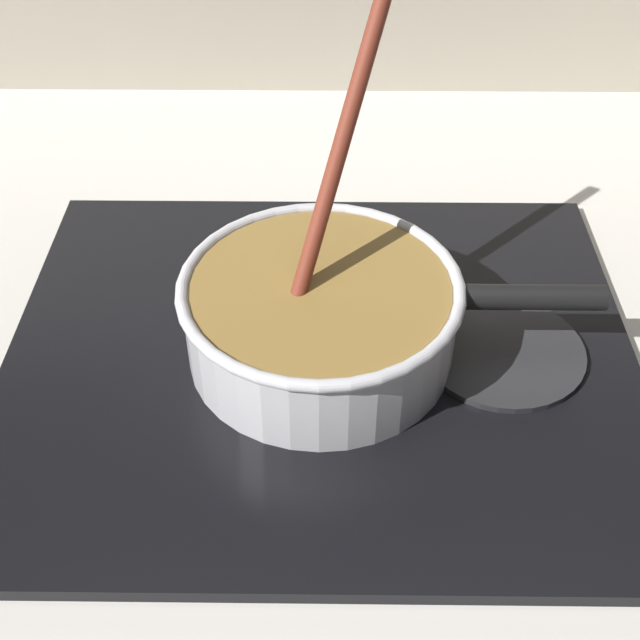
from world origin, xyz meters
TOP-DOWN VIEW (x-y plane):
  - ground at (0.00, 0.00)m, footprint 2.40×1.60m
  - hob_plate at (-0.01, 0.25)m, footprint 0.56×0.48m
  - burner_ring at (-0.01, 0.25)m, footprint 0.18×0.18m
  - spare_burner at (0.16, 0.25)m, footprint 0.15×0.15m
  - cooking_pan at (-0.00, 0.25)m, footprint 0.36×0.24m

SIDE VIEW (x-z plane):
  - ground at x=0.00m, z-range -0.04..0.00m
  - hob_plate at x=-0.01m, z-range 0.00..0.01m
  - spare_burner at x=0.16m, z-range 0.01..0.02m
  - burner_ring at x=-0.01m, z-range 0.01..0.02m
  - cooking_pan at x=0.00m, z-range -0.08..0.19m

